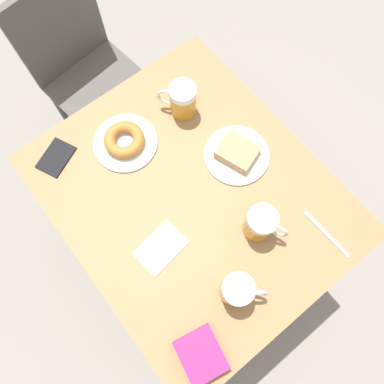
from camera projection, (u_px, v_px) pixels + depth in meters
ground_plane at (192, 239)px, 1.95m from camera, size 8.00×8.00×0.00m
table at (192, 200)px, 1.30m from camera, size 0.83×1.00×0.75m
chair at (81, 61)px, 1.67m from camera, size 0.44×0.44×0.89m
plate_with_cake at (237, 154)px, 1.27m from camera, size 0.22×0.22×0.05m
plate_with_donut at (125, 141)px, 1.28m from camera, size 0.22×0.22×0.05m
beer_mug_left at (237, 290)px, 1.08m from camera, size 0.12×0.11×0.13m
beer_mug_center at (261, 224)px, 1.14m from camera, size 0.09×0.13×0.13m
beer_mug_right at (182, 100)px, 1.28m from camera, size 0.11×0.12×0.13m
napkin_folded at (161, 248)px, 1.18m from camera, size 0.17×0.12×0.00m
fork at (326, 234)px, 1.19m from camera, size 0.02×0.19×0.00m
passport_near_edge at (56, 157)px, 1.28m from camera, size 0.15×0.13×0.01m
blue_pouch at (201, 355)px, 1.06m from camera, size 0.14×0.15×0.05m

